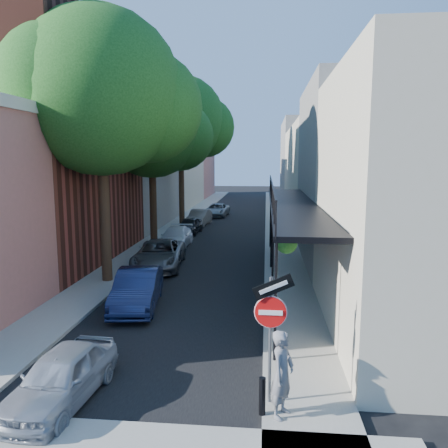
% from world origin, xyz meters
% --- Properties ---
extents(ground, '(160.00, 160.00, 0.00)m').
position_xyz_m(ground, '(0.00, 0.00, 0.00)').
color(ground, black).
rests_on(ground, ground).
extents(road_surface, '(6.00, 64.00, 0.01)m').
position_xyz_m(road_surface, '(0.00, 30.00, 0.01)').
color(road_surface, black).
rests_on(road_surface, ground).
extents(sidewalk_left, '(2.00, 64.00, 0.12)m').
position_xyz_m(sidewalk_left, '(-4.00, 30.00, 0.06)').
color(sidewalk_left, gray).
rests_on(sidewalk_left, ground).
extents(sidewalk_right, '(2.00, 64.00, 0.12)m').
position_xyz_m(sidewalk_right, '(4.00, 30.00, 0.06)').
color(sidewalk_right, gray).
rests_on(sidewalk_right, ground).
extents(buildings_left, '(10.10, 59.10, 12.00)m').
position_xyz_m(buildings_left, '(-9.30, 28.76, 4.94)').
color(buildings_left, '#BB6C60').
rests_on(buildings_left, ground).
extents(buildings_right, '(9.80, 55.00, 10.00)m').
position_xyz_m(buildings_right, '(8.99, 29.49, 4.42)').
color(buildings_right, beige).
rests_on(buildings_right, ground).
extents(sign_post, '(0.89, 0.17, 2.99)m').
position_xyz_m(sign_post, '(3.16, 0.97, 2.04)').
color(sign_post, '#595B60').
rests_on(sign_post, ground).
extents(bollard, '(0.14, 0.14, 0.80)m').
position_xyz_m(bollard, '(3.00, 0.50, 0.52)').
color(bollard, black).
rests_on(bollard, sidewalk_right).
extents(oak_near, '(7.48, 6.80, 11.42)m').
position_xyz_m(oak_near, '(-3.37, 10.26, 7.88)').
color(oak_near, '#372216').
rests_on(oak_near, ground).
extents(oak_mid, '(6.60, 6.00, 10.20)m').
position_xyz_m(oak_mid, '(-3.42, 18.23, 7.06)').
color(oak_mid, '#372216').
rests_on(oak_mid, ground).
extents(oak_far, '(7.70, 7.00, 11.90)m').
position_xyz_m(oak_far, '(-3.35, 27.27, 8.26)').
color(oak_far, '#372216').
rests_on(oak_far, ground).
extents(parked_car_a, '(1.67, 3.56, 1.18)m').
position_xyz_m(parked_car_a, '(-1.40, 0.75, 0.59)').
color(parked_car_a, '#9298A2').
rests_on(parked_car_a, ground).
extents(parked_car_b, '(1.98, 4.30, 1.37)m').
position_xyz_m(parked_car_b, '(-1.56, 7.01, 0.68)').
color(parked_car_b, '#141D40').
rests_on(parked_car_b, ground).
extents(parked_car_c, '(2.67, 5.04, 1.35)m').
position_xyz_m(parked_car_c, '(-2.18, 12.78, 0.67)').
color(parked_car_c, '#525459').
rests_on(parked_car_c, ground).
extents(parked_car_d, '(1.68, 4.12, 1.19)m').
position_xyz_m(parked_car_d, '(-2.44, 17.99, 0.60)').
color(parked_car_d, white).
rests_on(parked_car_d, ground).
extents(parked_car_e, '(1.64, 3.56, 1.18)m').
position_xyz_m(parked_car_e, '(-2.43, 22.79, 0.59)').
color(parked_car_e, black).
rests_on(parked_car_e, ground).
extents(parked_car_f, '(1.67, 4.02, 1.29)m').
position_xyz_m(parked_car_f, '(-2.34, 26.79, 0.65)').
color(parked_car_f, gray).
rests_on(parked_car_f, ground).
extents(parked_car_g, '(2.28, 4.44, 1.20)m').
position_xyz_m(parked_car_g, '(-1.58, 32.66, 0.60)').
color(parked_car_g, gray).
rests_on(parked_car_g, ground).
extents(pedestrian, '(0.67, 0.78, 1.82)m').
position_xyz_m(pedestrian, '(3.40, 0.50, 1.03)').
color(pedestrian, slate).
rests_on(pedestrian, sidewalk_right).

